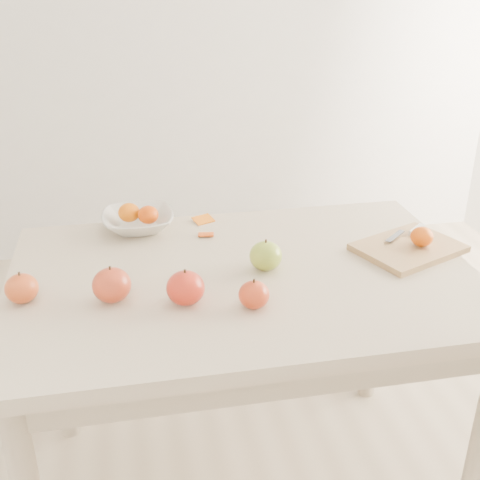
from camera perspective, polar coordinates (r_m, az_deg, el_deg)
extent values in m
cube|color=beige|center=(1.56, 0.35, -3.75)|extent=(1.20, 0.80, 0.04)
cylinder|color=#BCAA8E|center=(2.05, -16.88, -9.65)|extent=(0.06, 0.06, 0.71)
cylinder|color=#BCAA8E|center=(2.18, 12.63, -6.69)|extent=(0.06, 0.06, 0.71)
cylinder|color=#BCAA8E|center=(1.72, 21.78, -18.32)|extent=(0.06, 0.06, 0.71)
cube|color=tan|center=(1.73, 15.68, -0.72)|extent=(0.33, 0.29, 0.02)
ellipsoid|color=#D16607|center=(1.72, 16.86, 0.31)|extent=(0.06, 0.06, 0.05)
imported|color=silver|center=(1.82, -9.62, 1.77)|extent=(0.21, 0.21, 0.05)
ellipsoid|color=#D46707|center=(1.81, -10.48, 2.59)|extent=(0.06, 0.06, 0.06)
ellipsoid|color=#DC4E07|center=(1.79, -8.70, 2.39)|extent=(0.06, 0.06, 0.05)
cube|color=orange|center=(1.86, -3.50, 1.83)|extent=(0.07, 0.06, 0.01)
cube|color=#C3440D|center=(1.76, -3.25, 0.46)|extent=(0.05, 0.04, 0.01)
cube|color=white|center=(1.81, 16.44, 0.92)|extent=(0.07, 0.06, 0.01)
cube|color=#3C3E45|center=(1.75, 14.49, 0.37)|extent=(0.08, 0.07, 0.00)
ellipsoid|color=olive|center=(1.56, 2.45, -1.50)|extent=(0.09, 0.09, 0.08)
ellipsoid|color=#A22A17|center=(1.50, -20.00, -4.33)|extent=(0.08, 0.08, 0.07)
ellipsoid|color=maroon|center=(1.39, 1.33, -5.21)|extent=(0.07, 0.07, 0.07)
ellipsoid|color=maroon|center=(1.45, -12.08, -4.20)|extent=(0.09, 0.09, 0.08)
ellipsoid|color=maroon|center=(1.41, -5.19, -4.55)|extent=(0.09, 0.09, 0.08)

